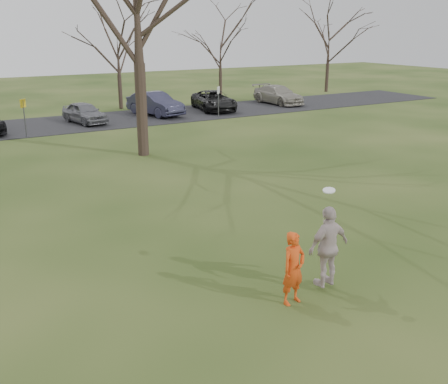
% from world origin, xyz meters
% --- Properties ---
extents(ground, '(120.00, 120.00, 0.00)m').
position_xyz_m(ground, '(0.00, 0.00, 0.00)').
color(ground, '#1E380F').
rests_on(ground, ground).
extents(parking_strip, '(62.00, 6.50, 0.04)m').
position_xyz_m(parking_strip, '(0.00, 25.00, 0.02)').
color(parking_strip, black).
rests_on(parking_strip, ground).
extents(player_defender, '(0.65, 0.47, 1.64)m').
position_xyz_m(player_defender, '(-0.34, 0.45, 0.82)').
color(player_defender, '#DD4412').
rests_on(player_defender, ground).
extents(car_4, '(2.27, 4.00, 1.28)m').
position_xyz_m(car_4, '(1.96, 24.62, 0.68)').
color(car_4, slate).
rests_on(car_4, parking_strip).
extents(car_5, '(2.67, 4.88, 1.52)m').
position_xyz_m(car_5, '(6.94, 25.27, 0.80)').
color(car_5, '#2E2E45').
rests_on(car_5, parking_strip).
extents(car_6, '(3.16, 5.25, 1.36)m').
position_xyz_m(car_6, '(11.44, 25.22, 0.72)').
color(car_6, black).
rests_on(car_6, parking_strip).
extents(car_7, '(2.17, 4.86, 1.38)m').
position_xyz_m(car_7, '(17.34, 25.57, 0.73)').
color(car_7, gray).
rests_on(car_7, parking_strip).
extents(catching_play, '(1.13, 0.51, 2.32)m').
position_xyz_m(catching_play, '(0.70, 0.56, 1.06)').
color(catching_play, '#C0AEAD').
rests_on(catching_play, ground).
extents(sign_yellow, '(0.35, 0.35, 2.08)m').
position_xyz_m(sign_yellow, '(-2.00, 22.00, 1.45)').
color(sign_yellow, '#47474C').
rests_on(sign_yellow, ground).
extents(sign_white, '(0.35, 0.35, 2.08)m').
position_xyz_m(sign_white, '(10.00, 22.00, 1.45)').
color(sign_white, '#47474C').
rests_on(sign_white, ground).
extents(small_tree_row, '(55.00, 5.90, 8.50)m').
position_xyz_m(small_tree_row, '(4.38, 30.06, 3.89)').
color(small_tree_row, '#352821').
rests_on(small_tree_row, ground).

